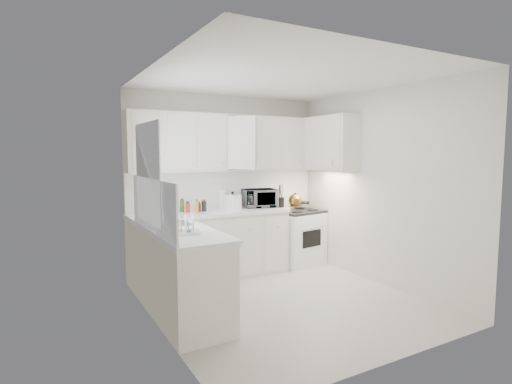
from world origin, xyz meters
TOP-DOWN VIEW (x-y plane):
  - floor at (0.00, 0.00)m, footprint 3.20×3.20m
  - ceiling at (0.00, 0.00)m, footprint 3.20×3.20m
  - wall_back at (0.00, 1.60)m, footprint 3.00×0.00m
  - wall_front at (0.00, -1.60)m, footprint 3.00×0.00m
  - wall_left at (-1.50, 0.00)m, footprint 0.00×3.20m
  - wall_right at (1.50, 0.00)m, footprint 0.00×3.20m
  - window_blinds at (-1.48, 0.35)m, footprint 0.06×0.96m
  - lower_cabinets_back at (-0.39, 1.30)m, footprint 2.22×0.60m
  - lower_cabinets_left at (-1.20, 0.20)m, footprint 0.60×1.60m
  - countertop_back at (-0.39, 1.29)m, footprint 2.24×0.64m
  - countertop_left at (-1.19, 0.20)m, footprint 0.64×1.62m
  - backsplash_back at (0.00, 1.59)m, footprint 2.98×0.02m
  - backsplash_left at (-1.49, 0.20)m, footprint 0.02×1.60m
  - upper_cabinets_back at (0.00, 1.44)m, footprint 3.00×0.33m
  - upper_cabinets_right at (1.33, 0.82)m, footprint 0.33×0.90m
  - sink at (-1.19, 0.55)m, footprint 0.42×0.38m
  - stove at (1.09, 1.28)m, footprint 0.79×0.69m
  - tea_kettle at (0.91, 1.12)m, footprint 0.27×0.23m
  - frying_pan at (1.27, 1.44)m, footprint 0.34×0.46m
  - microwave at (0.41, 1.32)m, footprint 0.53×0.36m
  - rice_cooker at (-0.05, 1.30)m, footprint 0.27×0.27m
  - paper_towel at (-0.11, 1.52)m, footprint 0.12×0.12m
  - utensil_crock at (0.68, 1.16)m, footprint 0.12×0.12m
  - dish_rack at (-1.26, -0.02)m, footprint 0.42×0.36m
  - spice_left_0 at (-0.85, 1.42)m, footprint 0.06×0.06m
  - spice_left_1 at (-0.78, 1.33)m, footprint 0.06×0.06m
  - spice_left_2 at (-0.70, 1.42)m, footprint 0.06×0.06m
  - spice_left_3 at (-0.62, 1.33)m, footprint 0.06×0.06m
  - spice_left_4 at (-0.55, 1.42)m, footprint 0.06×0.06m
  - spice_left_5 at (-0.47, 1.33)m, footprint 0.06×0.06m
  - sauce_right_0 at (0.58, 1.46)m, footprint 0.06×0.06m
  - sauce_right_1 at (0.64, 1.40)m, footprint 0.06×0.06m
  - sauce_right_2 at (0.69, 1.46)m, footprint 0.06×0.06m

SIDE VIEW (x-z plane):
  - floor at x=0.00m, z-range 0.00..0.00m
  - lower_cabinets_back at x=-0.39m, z-range 0.00..0.90m
  - lower_cabinets_left at x=-1.20m, z-range 0.00..0.90m
  - stove at x=1.09m, z-range 0.00..1.10m
  - countertop_back at x=-0.39m, z-range 0.90..0.95m
  - countertop_left at x=-1.19m, z-range 0.90..0.95m
  - frying_pan at x=1.27m, z-range 0.95..0.98m
  - spice_left_0 at x=-0.85m, z-range 0.95..1.08m
  - spice_left_1 at x=-0.78m, z-range 0.95..1.08m
  - spice_left_2 at x=-0.70m, z-range 0.95..1.08m
  - spice_left_3 at x=-0.62m, z-range 0.95..1.08m
  - spice_left_4 at x=-0.55m, z-range 0.95..1.08m
  - spice_left_5 at x=-0.47m, z-range 0.95..1.08m
  - sauce_right_0 at x=0.58m, z-range 0.95..1.14m
  - sauce_right_1 at x=0.64m, z-range 0.95..1.14m
  - sauce_right_2 at x=0.69m, z-range 0.95..1.14m
  - dish_rack at x=-1.26m, z-range 0.95..1.15m
  - tea_kettle at x=0.91m, z-range 0.94..1.17m
  - sink at x=-1.19m, z-range 0.92..1.22m
  - rice_cooker at x=-0.05m, z-range 0.95..1.21m
  - paper_towel at x=-0.11m, z-range 0.95..1.22m
  - microwave at x=0.41m, z-range 0.95..1.28m
  - utensil_crock at x=0.68m, z-range 0.95..1.30m
  - backsplash_back at x=0.00m, z-range 0.95..1.50m
  - backsplash_left at x=-1.49m, z-range 0.95..1.50m
  - wall_back at x=0.00m, z-range -0.20..2.80m
  - wall_front at x=0.00m, z-range -0.20..2.80m
  - wall_left at x=-1.50m, z-range -0.30..2.90m
  - wall_right at x=1.50m, z-range -0.30..2.90m
  - upper_cabinets_back at x=0.00m, z-range 1.10..1.90m
  - upper_cabinets_right at x=1.33m, z-range 1.10..1.90m
  - window_blinds at x=-1.48m, z-range 1.02..2.08m
  - ceiling at x=0.00m, z-range 2.60..2.60m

